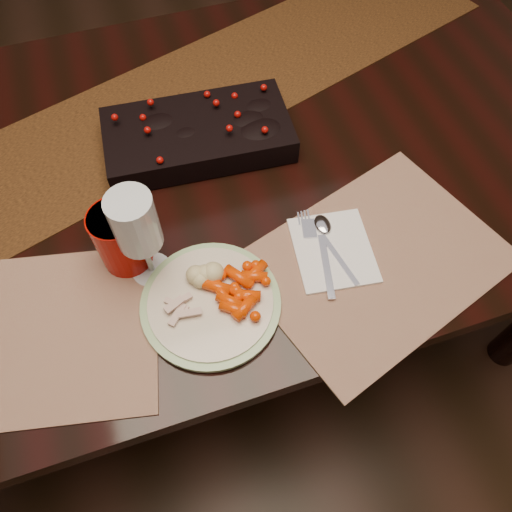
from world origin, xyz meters
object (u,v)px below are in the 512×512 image
object	(u,v)px
dining_table	(210,254)
wine_glass	(141,239)
mashed_potatoes	(203,265)
dinner_plate	(211,303)
turkey_shreds	(183,307)
red_cup	(121,238)
baby_carrots	(245,292)
centerpiece	(198,132)
napkin	(333,250)
placemat_main	(376,260)

from	to	relation	value
dining_table	wine_glass	size ratio (longest dim) A/B	8.85
mashed_potatoes	dinner_plate	bearing A→B (deg)	-95.98
turkey_shreds	red_cup	xyz separation A→B (m)	(-0.07, 0.14, 0.04)
dining_table	baby_carrots	bearing A→B (deg)	-89.85
dining_table	dinner_plate	distance (m)	0.51
dinner_plate	mashed_potatoes	world-z (taller)	mashed_potatoes
centerpiece	red_cup	size ratio (longest dim) A/B	3.06
napkin	centerpiece	bearing A→B (deg)	124.40
baby_carrots	wine_glass	bearing A→B (deg)	142.35
dinner_plate	mashed_potatoes	bearing A→B (deg)	84.02
baby_carrots	dinner_plate	bearing A→B (deg)	172.25
dining_table	red_cup	xyz separation A→B (m)	(-0.17, -0.19, 0.44)
dining_table	mashed_potatoes	bearing A→B (deg)	-101.02
napkin	wine_glass	distance (m)	0.34
dining_table	baby_carrots	size ratio (longest dim) A/B	17.79
turkey_shreds	wine_glass	xyz separation A→B (m)	(-0.04, 0.10, 0.08)
centerpiece	wine_glass	distance (m)	0.31
napkin	red_cup	bearing A→B (deg)	171.67
red_cup	wine_glass	distance (m)	0.06
napkin	baby_carrots	bearing A→B (deg)	-158.74
wine_glass	napkin	bearing A→B (deg)	-11.61
dinner_plate	red_cup	size ratio (longest dim) A/B	1.96
centerpiece	baby_carrots	size ratio (longest dim) A/B	3.69
placemat_main	wine_glass	distance (m)	0.42
dinner_plate	red_cup	xyz separation A→B (m)	(-0.11, 0.14, 0.05)
wine_glass	placemat_main	bearing A→B (deg)	-15.56
dining_table	turkey_shreds	bearing A→B (deg)	-107.61
red_cup	wine_glass	xyz separation A→B (m)	(0.03, -0.04, 0.04)
napkin	placemat_main	bearing A→B (deg)	-24.01
dinner_plate	mashed_potatoes	xyz separation A→B (m)	(0.01, 0.06, 0.03)
red_cup	wine_glass	bearing A→B (deg)	-48.65
centerpiece	dining_table	bearing A→B (deg)	-117.49
turkey_shreds	napkin	distance (m)	0.29
centerpiece	placemat_main	size ratio (longest dim) A/B	0.85
red_cup	baby_carrots	bearing A→B (deg)	-40.11
wine_glass	red_cup	bearing A→B (deg)	131.35
dining_table	dinner_plate	xyz separation A→B (m)	(-0.06, -0.33, 0.39)
napkin	red_cup	distance (m)	0.37
dinner_plate	turkey_shreds	xyz separation A→B (m)	(-0.05, -0.00, 0.02)
dining_table	mashed_potatoes	xyz separation A→B (m)	(-0.05, -0.27, 0.42)
dining_table	centerpiece	bearing A→B (deg)	62.51
wine_glass	dinner_plate	bearing A→B (deg)	-51.04
dining_table	napkin	distance (m)	0.51
centerpiece	baby_carrots	bearing A→B (deg)	-92.74
centerpiece	mashed_potatoes	world-z (taller)	centerpiece
dining_table	red_cup	bearing A→B (deg)	-132.58
baby_carrots	mashed_potatoes	world-z (taller)	mashed_potatoes
placemat_main	turkey_shreds	distance (m)	0.35
dinner_plate	red_cup	bearing A→B (deg)	129.64
centerpiece	dinner_plate	world-z (taller)	centerpiece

